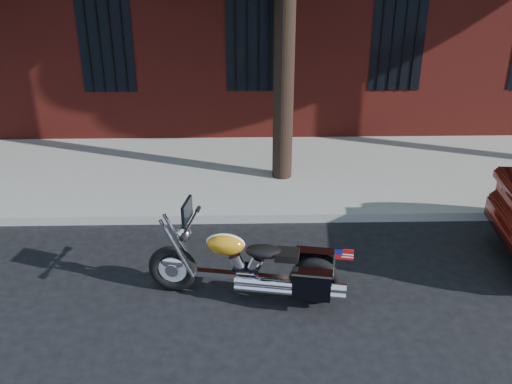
{
  "coord_description": "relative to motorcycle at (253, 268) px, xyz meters",
  "views": [
    {
      "loc": [
        -0.21,
        -6.85,
        4.33
      ],
      "look_at": [
        -0.03,
        0.8,
        0.79
      ],
      "focal_mm": 40.0,
      "sensor_mm": 36.0,
      "label": 1
    }
  ],
  "objects": [
    {
      "name": "curb",
      "position": [
        0.11,
        2.11,
        -0.37
      ],
      "size": [
        40.0,
        0.16,
        0.15
      ],
      "primitive_type": "cube",
      "color": "gray",
      "rests_on": "ground"
    },
    {
      "name": "ground",
      "position": [
        0.11,
        0.73,
        -0.44
      ],
      "size": [
        120.0,
        120.0,
        0.0
      ],
      "primitive_type": "plane",
      "color": "black",
      "rests_on": "ground"
    },
    {
      "name": "sidewalk",
      "position": [
        0.11,
        3.99,
        -0.37
      ],
      "size": [
        40.0,
        3.6,
        0.15
      ],
      "primitive_type": "cube",
      "color": "gray",
      "rests_on": "ground"
    },
    {
      "name": "motorcycle",
      "position": [
        0.0,
        0.0,
        0.0
      ],
      "size": [
        2.52,
        1.03,
        1.31
      ],
      "rotation": [
        0.0,
        0.0,
        -0.18
      ],
      "color": "black",
      "rests_on": "ground"
    }
  ]
}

